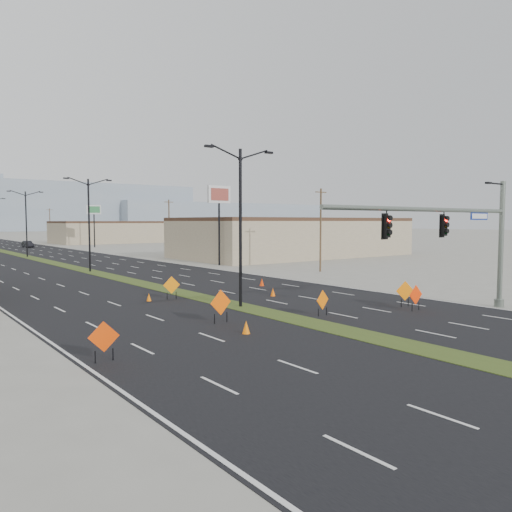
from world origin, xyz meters
TOP-DOWN VIEW (x-y plane):
  - ground at (0.00, 0.00)m, footprint 600.00×600.00m
  - building_se_near at (34.00, 45.00)m, footprint 36.00×18.00m
  - building_se_far at (38.00, 110.00)m, footprint 44.00×16.00m
  - mesa_center at (40.00, 300.00)m, footprint 220.00×50.00m
  - mesa_east at (180.00, 290.00)m, footprint 160.00×50.00m
  - signal_mast at (8.56, 2.00)m, footprint 16.30×0.60m
  - streetlight_0 at (0.00, 12.00)m, footprint 5.15×0.24m
  - streetlight_1 at (0.00, 40.00)m, footprint 5.15×0.24m
  - streetlight_2 at (0.00, 68.00)m, footprint 5.15×0.24m
  - utility_pole_0 at (20.00, 25.00)m, footprint 1.60×0.20m
  - utility_pole_1 at (20.00, 60.00)m, footprint 1.60×0.20m
  - utility_pole_2 at (20.00, 95.00)m, footprint 1.60×0.20m
  - utility_pole_3 at (20.00, 130.00)m, footprint 1.60×0.20m
  - car_mid at (6.78, 97.46)m, footprint 1.60×4.22m
  - construction_sign_0 at (-11.50, 5.07)m, footprint 1.20×0.25m
  - construction_sign_1 at (-3.82, 8.49)m, footprint 1.36×0.16m
  - construction_sign_2 at (-2.00, 17.52)m, footprint 1.21×0.24m
  - construction_sign_3 at (2.00, 6.66)m, footprint 1.12×0.25m
  - construction_sign_4 at (7.69, 4.37)m, footprint 1.20×0.07m
  - construction_sign_5 at (8.39, 5.65)m, footprint 1.15×0.55m
  - cone_0 at (-4.24, 5.63)m, footprint 0.51×0.51m
  - cone_1 at (4.51, 14.25)m, footprint 0.48×0.48m
  - cone_2 at (7.43, 19.27)m, footprint 0.50×0.50m
  - cone_3 at (-3.67, 17.66)m, footprint 0.44×0.44m
  - pole_sign_east_near at (15.54, 38.20)m, footprint 3.21×0.44m
  - pole_sign_east_far at (18.10, 89.72)m, footprint 2.77×1.52m

SIDE VIEW (x-z plane):
  - ground at x=0.00m, z-range 0.00..0.00m
  - cone_3 at x=-3.67m, z-range 0.00..0.55m
  - cone_1 at x=4.51m, z-range 0.00..0.61m
  - cone_0 at x=-4.24m, z-range 0.00..0.65m
  - cone_2 at x=7.43m, z-range 0.00..0.67m
  - car_mid at x=6.78m, z-range 0.00..1.37m
  - construction_sign_3 at x=2.00m, z-range 0.13..1.63m
  - construction_sign_4 at x=7.69m, z-range 0.14..1.73m
  - construction_sign_0 at x=-11.50m, z-range 0.14..1.76m
  - construction_sign_2 at x=-2.00m, z-range 0.14..1.76m
  - construction_sign_5 at x=8.39m, z-range 0.15..1.80m
  - construction_sign_1 at x=-3.82m, z-range 0.17..1.98m
  - building_se_far at x=38.00m, z-range 0.00..5.00m
  - building_se_near at x=34.00m, z-range 0.00..5.50m
  - utility_pole_0 at x=20.00m, z-range 0.17..9.17m
  - utility_pole_1 at x=20.00m, z-range 0.17..9.17m
  - utility_pole_2 at x=20.00m, z-range 0.17..9.17m
  - utility_pole_3 at x=20.00m, z-range 0.17..9.17m
  - signal_mast at x=8.56m, z-range 0.79..8.79m
  - streetlight_0 at x=0.00m, z-range 0.41..10.43m
  - streetlight_1 at x=0.00m, z-range 0.41..10.43m
  - streetlight_2 at x=0.00m, z-range 0.41..10.43m
  - pole_sign_east_far at x=18.10m, z-range 2.76..11.61m
  - pole_sign_east_near at x=15.54m, z-range 3.13..12.97m
  - mesa_east at x=180.00m, z-range 0.00..18.00m
  - mesa_center at x=40.00m, z-range 0.00..28.00m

